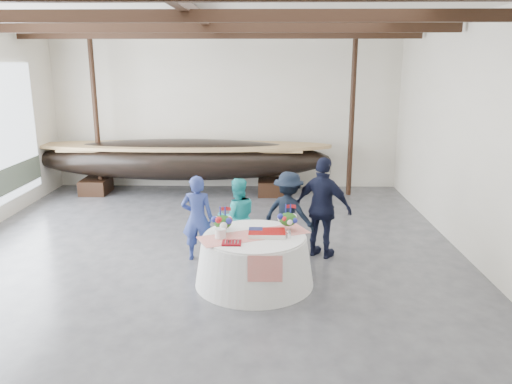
{
  "coord_description": "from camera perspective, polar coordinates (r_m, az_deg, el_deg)",
  "views": [
    {
      "loc": [
        1.17,
        -8.58,
        3.59
      ],
      "look_at": [
        0.99,
        0.57,
        1.22
      ],
      "focal_mm": 35.0,
      "sensor_mm": 36.0,
      "label": 1
    }
  ],
  "objects": [
    {
      "name": "banquet_table",
      "position": [
        8.38,
        -0.2,
        -7.68
      ],
      "size": [
        1.98,
        1.98,
        0.85
      ],
      "color": "white",
      "rests_on": "ground"
    },
    {
      "name": "guest_woman_teal",
      "position": [
        9.43,
        -2.15,
        -2.94
      ],
      "size": [
        0.85,
        0.72,
        1.52
      ],
      "primitive_type": "imported",
      "rotation": [
        0.0,
        0.0,
        3.36
      ],
      "color": "#21AAAD",
      "rests_on": "ground"
    },
    {
      "name": "tabletop_items",
      "position": [
        8.28,
        -0.29,
        -3.74
      ],
      "size": [
        1.9,
        1.25,
        0.4
      ],
      "color": "red",
      "rests_on": "banquet_table"
    },
    {
      "name": "guest_woman_blue",
      "position": [
        9.31,
        -6.72,
        -2.98
      ],
      "size": [
        0.59,
        0.39,
        1.62
      ],
      "primitive_type": "imported",
      "rotation": [
        0.0,
        0.0,
        3.14
      ],
      "color": "navy",
      "rests_on": "ground"
    },
    {
      "name": "floor",
      "position": [
        9.38,
        -6.17,
        -8.08
      ],
      "size": [
        10.0,
        12.0,
        0.01
      ],
      "primitive_type": "cube",
      "color": "#3D3D42",
      "rests_on": "ground"
    },
    {
      "name": "longboat_display",
      "position": [
        14.09,
        -8.43,
        3.74
      ],
      "size": [
        8.3,
        1.66,
        1.56
      ],
      "color": "black",
      "rests_on": "ground"
    },
    {
      "name": "wall_back",
      "position": [
        14.69,
        -3.47,
        9.25
      ],
      "size": [
        10.0,
        0.02,
        4.5
      ],
      "primitive_type": "cube",
      "color": "silver",
      "rests_on": "ground"
    },
    {
      "name": "ceiling",
      "position": [
        8.71,
        -7.02,
        20.41
      ],
      "size": [
        10.0,
        12.0,
        0.01
      ],
      "primitive_type": "cube",
      "color": "white",
      "rests_on": "wall_back"
    },
    {
      "name": "guest_man_left",
      "position": [
        9.59,
        3.74,
        -2.41
      ],
      "size": [
        1.2,
        1.03,
        1.61
      ],
      "primitive_type": "imported",
      "rotation": [
        0.0,
        0.0,
        2.62
      ],
      "color": "black",
      "rests_on": "ground"
    },
    {
      "name": "guest_man_right",
      "position": [
        9.42,
        7.67,
        -1.83
      ],
      "size": [
        1.21,
        0.99,
        1.92
      ],
      "primitive_type": "imported",
      "rotation": [
        0.0,
        0.0,
        2.59
      ],
      "color": "black",
      "rests_on": "ground"
    },
    {
      "name": "wall_right",
      "position": [
        9.49,
        25.03,
        5.04
      ],
      "size": [
        0.02,
        12.0,
        4.5
      ],
      "primitive_type": "cube",
      "color": "silver",
      "rests_on": "ground"
    },
    {
      "name": "wall_front",
      "position": [
        3.14,
        -21.38,
        -11.82
      ],
      "size": [
        10.0,
        0.02,
        4.5
      ],
      "primitive_type": "cube",
      "color": "silver",
      "rests_on": "ground"
    },
    {
      "name": "pavilion_structure",
      "position": [
        9.52,
        -6.18,
        16.92
      ],
      "size": [
        9.8,
        11.76,
        4.5
      ],
      "color": "black",
      "rests_on": "ground"
    }
  ]
}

